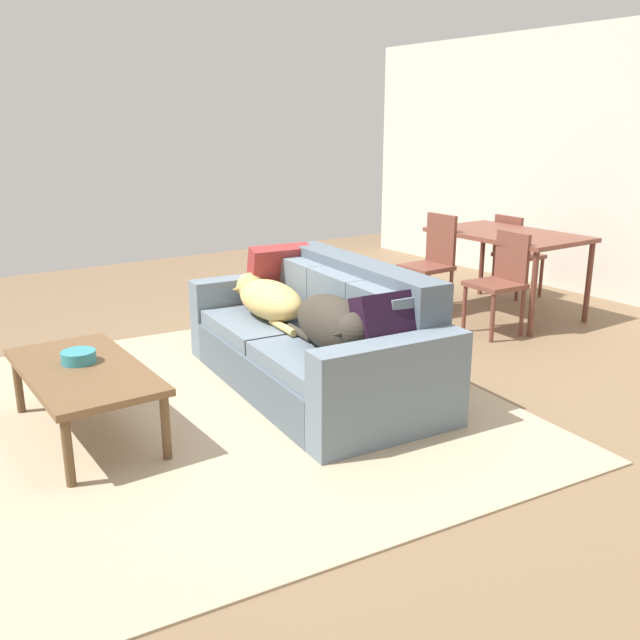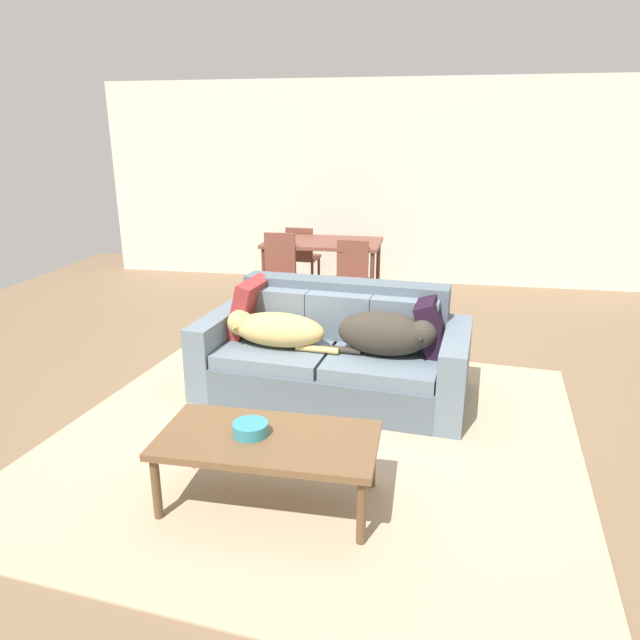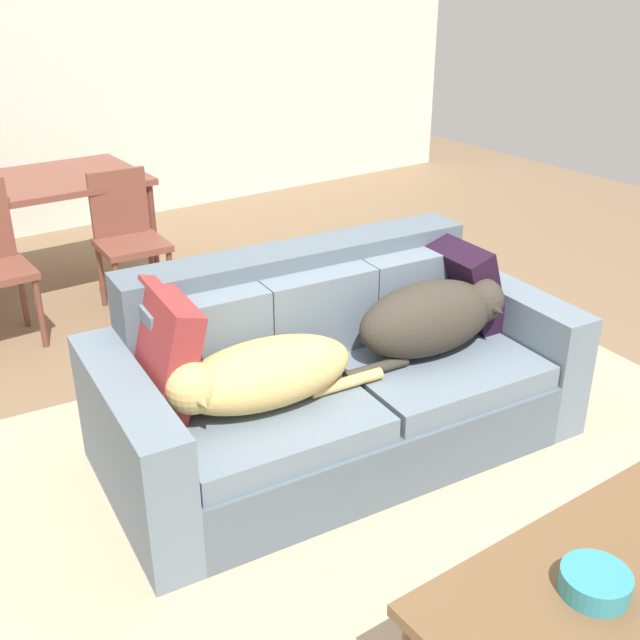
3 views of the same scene
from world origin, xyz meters
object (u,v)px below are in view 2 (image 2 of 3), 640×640
at_px(dog_on_right_cushion, 387,334).
at_px(bowl_on_coffee_table, 250,429).
at_px(dog_on_left_cushion, 274,329).
at_px(dining_chair_near_left, 278,271).
at_px(throw_pillow_by_right_arm, 432,327).
at_px(coffee_table, 268,444).
at_px(couch, 335,354).
at_px(throw_pillow_by_left_arm, 249,308).
at_px(dining_chair_near_right, 350,276).
at_px(dining_table, 323,247).
at_px(dining_chair_far_left, 302,255).

height_order(dog_on_right_cushion, bowl_on_coffee_table, dog_on_right_cushion).
distance_m(dog_on_left_cushion, dining_chair_near_left, 2.16).
xyz_separation_m(dog_on_right_cushion, bowl_on_coffee_table, (-0.64, -1.37, -0.13)).
distance_m(throw_pillow_by_right_arm, bowl_on_coffee_table, 1.82).
distance_m(dog_on_left_cushion, coffee_table, 1.48).
xyz_separation_m(couch, throw_pillow_by_left_arm, (-0.75, 0.13, 0.31)).
xyz_separation_m(dog_on_right_cushion, coffee_table, (-0.54, -1.38, -0.21)).
height_order(couch, throw_pillow_by_right_arm, couch).
height_order(bowl_on_coffee_table, dining_chair_near_right, dining_chair_near_right).
xyz_separation_m(coffee_table, dining_table, (-0.44, 4.06, 0.33)).
bearing_deg(coffee_table, dining_chair_near_right, 90.47).
xyz_separation_m(dog_on_right_cushion, dining_chair_far_left, (-1.38, 3.27, -0.11)).
bearing_deg(dining_chair_near_left, dining_chair_far_left, 87.84).
distance_m(dog_on_right_cushion, dining_table, 2.86).
distance_m(bowl_on_coffee_table, dining_chair_near_right, 3.53).
xyz_separation_m(coffee_table, bowl_on_coffee_table, (-0.10, 0.01, 0.08)).
xyz_separation_m(bowl_on_coffee_table, dining_chair_near_left, (-0.76, 3.52, 0.06)).
xyz_separation_m(coffee_table, dining_chair_near_left, (-0.86, 3.52, 0.14)).
bearing_deg(dining_table, dining_chair_near_right, -52.20).
relative_size(dining_table, dining_chair_near_left, 1.48).
xyz_separation_m(dog_on_left_cushion, coffee_table, (0.34, -1.43, -0.17)).
xyz_separation_m(couch, dog_on_left_cushion, (-0.46, -0.14, 0.23)).
xyz_separation_m(throw_pillow_by_left_arm, bowl_on_coffee_table, (0.53, -1.68, -0.17)).
bearing_deg(dining_chair_near_right, dining_chair_near_left, -175.40).
xyz_separation_m(couch, dog_on_right_cushion, (0.43, -0.19, 0.26)).
bearing_deg(throw_pillow_by_left_arm, dog_on_right_cushion, -14.85).
bearing_deg(couch, throw_pillow_by_left_arm, 176.03).
bearing_deg(throw_pillow_by_left_arm, dog_on_left_cushion, -42.48).
height_order(coffee_table, dining_table, dining_table).
height_order(throw_pillow_by_left_arm, coffee_table, throw_pillow_by_left_arm).
bearing_deg(throw_pillow_by_right_arm, dining_chair_near_right, 114.37).
relative_size(throw_pillow_by_left_arm, coffee_table, 0.39).
bearing_deg(couch, dining_table, 108.13).
distance_m(couch, bowl_on_coffee_table, 1.58).
height_order(couch, dining_chair_far_left, couch).
distance_m(throw_pillow_by_left_arm, dining_chair_near_left, 1.85).
height_order(coffee_table, bowl_on_coffee_table, bowl_on_coffee_table).
height_order(dog_on_right_cushion, dining_chair_far_left, dining_chair_far_left).
distance_m(dog_on_right_cushion, throw_pillow_by_right_arm, 0.37).
bearing_deg(bowl_on_coffee_table, dining_chair_far_left, 98.96).
bearing_deg(throw_pillow_by_left_arm, dining_chair_far_left, 93.95).
bearing_deg(dining_table, dog_on_left_cushion, -87.92).
height_order(throw_pillow_by_right_arm, dining_chair_far_left, dining_chair_far_left).
bearing_deg(coffee_table, throw_pillow_by_right_arm, 60.42).
xyz_separation_m(dog_on_right_cushion, dining_table, (-0.98, 2.69, 0.12)).
distance_m(throw_pillow_by_right_arm, dining_table, 2.84).
bearing_deg(coffee_table, couch, 85.66).
relative_size(dog_on_right_cushion, coffee_table, 0.72).
relative_size(dining_chair_near_left, dining_chair_far_left, 1.10).
distance_m(dog_on_left_cushion, dining_table, 2.64).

